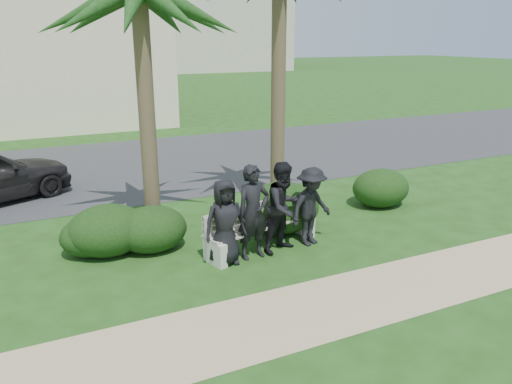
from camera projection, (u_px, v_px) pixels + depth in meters
ground at (252, 264)px, 8.82m from camera, size 160.00×160.00×0.00m
footpath at (304, 312)px, 7.27m from camera, size 30.00×1.60×0.01m
asphalt_street at (145, 164)px, 15.71m from camera, size 160.00×8.00×0.01m
stucco_bldg_right at (66, 41)px, 22.83m from camera, size 8.40×8.40×7.30m
park_bench at (261, 229)px, 9.42m from camera, size 2.46×1.09×0.82m
man_a at (225, 222)px, 8.64m from camera, size 0.76×0.50×1.54m
man_b at (253, 212)px, 8.85m from camera, size 0.66×0.46×1.72m
man_c at (284, 207)px, 9.15m from camera, size 0.99×0.88×1.70m
man_d at (311, 206)px, 9.45m from camera, size 1.11×0.82×1.53m
hedge_a at (93, 234)px, 9.12m from camera, size 1.17×0.97×0.76m
hedge_b at (108, 229)px, 9.13m from camera, size 1.47×1.21×0.96m
hedge_c at (151, 228)px, 9.30m from camera, size 1.33×1.10×0.87m
hedge_d at (281, 206)px, 10.19m from camera, size 1.62×1.34×1.06m
hedge_e at (273, 207)px, 10.46m from camera, size 1.30×1.08×0.85m
hedge_f at (381, 187)px, 11.76m from camera, size 1.39×1.15×0.91m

